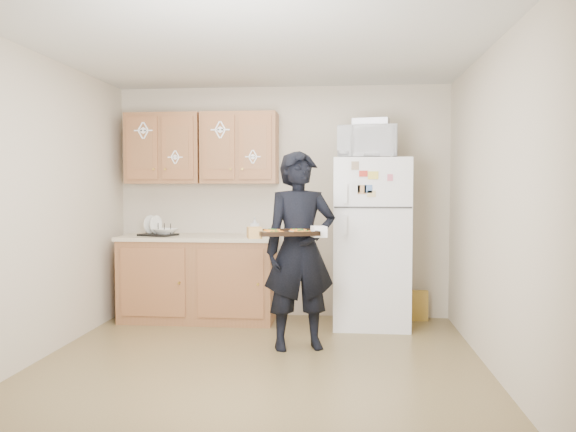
{
  "coord_description": "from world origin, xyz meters",
  "views": [
    {
      "loc": [
        0.66,
        -4.31,
        1.42
      ],
      "look_at": [
        0.2,
        0.45,
        1.17
      ],
      "focal_mm": 35.0,
      "sensor_mm": 36.0,
      "label": 1
    }
  ],
  "objects_px": {
    "refrigerator": "(371,242)",
    "microwave": "(368,142)",
    "person": "(300,250)",
    "dish_rack": "(158,229)",
    "baking_tray": "(287,233)"
  },
  "relations": [
    {
      "from": "person",
      "to": "baking_tray",
      "type": "height_order",
      "value": "person"
    },
    {
      "from": "microwave",
      "to": "person",
      "type": "bearing_deg",
      "value": -120.93
    },
    {
      "from": "person",
      "to": "microwave",
      "type": "bearing_deg",
      "value": 37.16
    },
    {
      "from": "refrigerator",
      "to": "microwave",
      "type": "relative_size",
      "value": 2.93
    },
    {
      "from": "person",
      "to": "refrigerator",
      "type": "bearing_deg",
      "value": 37.06
    },
    {
      "from": "refrigerator",
      "to": "microwave",
      "type": "xyz_separation_m",
      "value": [
        -0.04,
        -0.05,
        1.01
      ]
    },
    {
      "from": "dish_rack",
      "to": "person",
      "type": "bearing_deg",
      "value": -29.76
    },
    {
      "from": "refrigerator",
      "to": "dish_rack",
      "type": "relative_size",
      "value": 4.82
    },
    {
      "from": "refrigerator",
      "to": "baking_tray",
      "type": "distance_m",
      "value": 1.4
    },
    {
      "from": "baking_tray",
      "to": "microwave",
      "type": "xyz_separation_m",
      "value": [
        0.7,
        1.13,
        0.83
      ]
    },
    {
      "from": "refrigerator",
      "to": "dish_rack",
      "type": "xyz_separation_m",
      "value": [
        -2.23,
        0.01,
        0.12
      ]
    },
    {
      "from": "person",
      "to": "dish_rack",
      "type": "height_order",
      "value": "person"
    },
    {
      "from": "microwave",
      "to": "dish_rack",
      "type": "bearing_deg",
      "value": -176.22
    },
    {
      "from": "refrigerator",
      "to": "microwave",
      "type": "bearing_deg",
      "value": -127.85
    },
    {
      "from": "baking_tray",
      "to": "dish_rack",
      "type": "xyz_separation_m",
      "value": [
        -1.49,
        1.19,
        -0.06
      ]
    }
  ]
}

